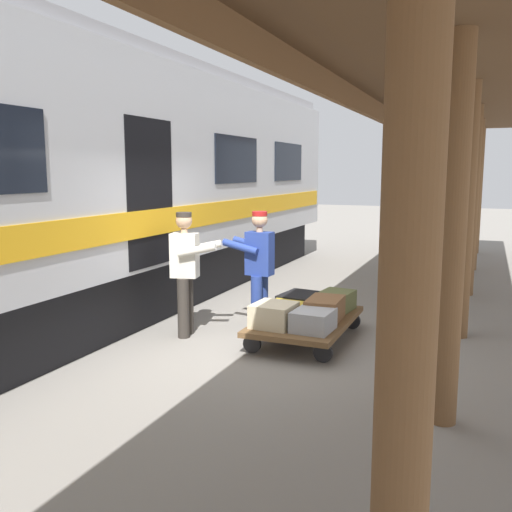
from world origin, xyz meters
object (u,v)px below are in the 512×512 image
luggage_cart (306,321)px  suitcase_black_hardshell (300,301)px  suitcase_yellow_case (288,310)px  suitcase_olive_duffel (335,302)px  train_car (63,184)px  porter_in_overalls (258,267)px  suitcase_brown_leather (325,309)px  suitcase_gray_aluminum (313,320)px  porter_by_door (186,270)px  suitcase_cream_canvas (274,315)px

luggage_cart → suitcase_black_hardshell: size_ratio=3.05×
luggage_cart → suitcase_black_hardshell: suitcase_black_hardshell is taller
suitcase_black_hardshell → suitcase_yellow_case: size_ratio=1.00×
suitcase_olive_duffel → suitcase_yellow_case: (0.51, 0.53, -0.04)m
train_car → porter_in_overalls: 3.11m
luggage_cart → suitcase_brown_leather: suitcase_brown_leather is taller
suitcase_gray_aluminum → porter_by_door: 1.90m
suitcase_black_hardshell → suitcase_cream_canvas: size_ratio=1.21×
train_car → porter_by_door: size_ratio=9.50×
train_car → suitcase_yellow_case: size_ratio=25.72×
porter_by_door → suitcase_black_hardshell: bearing=-143.9°
suitcase_olive_duffel → suitcase_black_hardshell: bearing=0.0°
luggage_cart → suitcase_yellow_case: (0.26, 0.00, 0.14)m
train_car → porter_in_overalls: bearing=-168.4°
porter_in_overalls → suitcase_brown_leather: bearing=173.3°
suitcase_black_hardshell → porter_in_overalls: size_ratio=0.37×
train_car → porter_in_overalls: (-2.84, -0.59, -1.14)m
suitcase_brown_leather → suitcase_gray_aluminum: bearing=90.0°
luggage_cart → porter_in_overalls: porter_in_overalls is taller
suitcase_black_hardshell → porter_in_overalls: 0.82m
suitcase_black_hardshell → porter_by_door: bearing=36.1°
suitcase_gray_aluminum → suitcase_olive_duffel: suitcase_olive_duffel is taller
suitcase_black_hardshell → suitcase_cream_canvas: bearing=90.0°
suitcase_brown_leather → suitcase_cream_canvas: 0.74m
luggage_cart → train_car: bearing=7.5°
luggage_cart → suitcase_yellow_case: suitcase_yellow_case is taller
train_car → suitcase_brown_leather: 4.19m
suitcase_brown_leather → suitcase_cream_canvas: (0.51, 0.53, -0.00)m
suitcase_gray_aluminum → suitcase_cream_canvas: bearing=0.0°
luggage_cart → suitcase_brown_leather: bearing=180.0°
suitcase_brown_leather → suitcase_olive_duffel: bearing=-90.0°
luggage_cart → porter_by_door: bearing=15.3°
suitcase_black_hardshell → suitcase_gray_aluminum: size_ratio=1.22×
suitcase_gray_aluminum → suitcase_yellow_case: (0.51, -0.53, -0.04)m
suitcase_black_hardshell → suitcase_olive_duffel: bearing=180.0°
suitcase_cream_canvas → porter_in_overalls: 0.94m
porter_in_overalls → porter_by_door: same height
suitcase_gray_aluminum → suitcase_black_hardshell: bearing=-64.1°
suitcase_gray_aluminum → suitcase_olive_duffel: (0.00, -1.06, 0.01)m
suitcase_brown_leather → suitcase_cream_canvas: suitcase_brown_leather is taller
suitcase_yellow_case → suitcase_black_hardshell: bearing=-90.0°
luggage_cart → porter_in_overalls: (0.74, -0.12, 0.67)m
suitcase_brown_leather → porter_in_overalls: 1.11m
luggage_cart → suitcase_yellow_case: 0.29m
suitcase_black_hardshell → suitcase_olive_duffel: (-0.51, 0.00, 0.03)m
suitcase_cream_canvas → suitcase_olive_duffel: bearing=-115.9°
train_car → suitcase_gray_aluminum: size_ratio=31.39×
luggage_cart → suitcase_gray_aluminum: 0.61m
porter_in_overalls → porter_by_door: 1.00m
luggage_cart → suitcase_brown_leather: (-0.26, 0.00, 0.19)m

